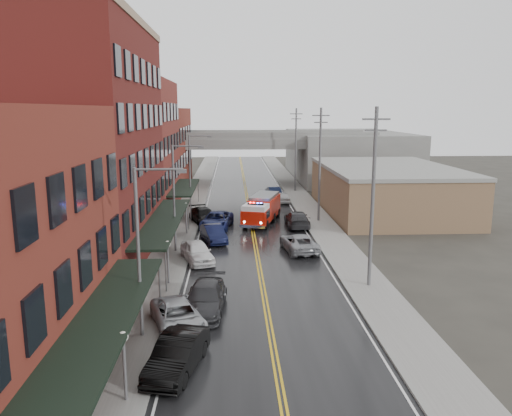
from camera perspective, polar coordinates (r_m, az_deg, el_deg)
name	(u,v)px	position (r m, az deg, el deg)	size (l,w,h in m)	color
road	(253,234)	(48.23, -0.31, -2.96)	(11.00, 160.00, 0.02)	black
sidewalk_left	(177,234)	(48.47, -8.98, -2.95)	(3.00, 160.00, 0.15)	slate
sidewalk_right	(328,232)	(49.06, 8.25, -2.76)	(3.00, 160.00, 0.15)	slate
curb_left	(195,234)	(48.31, -7.03, -2.94)	(0.30, 160.00, 0.15)	gray
curb_right	(311,232)	(48.77, 6.34, -2.79)	(0.30, 160.00, 0.15)	gray
brick_building_b	(87,146)	(41.40, -18.74, 6.72)	(9.00, 20.00, 18.00)	#541816
brick_building_c	(132,148)	(58.49, -13.99, 6.64)	(9.00, 15.00, 15.00)	maroon
brick_building_far	(156,149)	(75.80, -11.40, 6.58)	(9.00, 20.00, 12.00)	maroon
tan_building	(386,191)	(60.23, 14.67, 1.94)	(14.00, 22.00, 5.00)	#805F45
right_far_block	(346,155)	(89.34, 10.24, 6.00)	(18.00, 30.00, 8.00)	slate
awning_0	(107,315)	(23.19, -16.63, -11.65)	(2.60, 16.00, 3.09)	black
awning_1	(165,220)	(41.06, -10.40, -1.39)	(2.60, 18.00, 3.09)	black
awning_2	(185,187)	(58.16, -8.16, 2.36)	(2.60, 13.00, 3.09)	black
globe_lamp_0	(124,351)	(21.45, -14.89, -15.47)	(0.44, 0.44, 3.12)	#59595B
globe_lamp_1	(168,252)	(34.36, -10.07, -5.02)	(0.44, 0.44, 3.12)	#59595B
globe_lamp_2	(186,211)	(47.88, -7.99, -0.35)	(0.44, 0.44, 3.12)	#59595B
street_lamp_0	(143,242)	(26.00, -12.80, -3.84)	(2.64, 0.22, 9.00)	#59595B
street_lamp_1	(177,191)	(41.51, -9.03, 1.88)	(2.64, 0.22, 9.00)	#59595B
street_lamp_2	(192,169)	(57.29, -7.32, 4.47)	(2.64, 0.22, 9.00)	#59595B
utility_pole_0	(373,195)	(33.48, 13.21, 1.44)	(1.80, 0.24, 12.00)	#59595B
utility_pole_1	(320,163)	(52.82, 7.31, 5.13)	(1.80, 0.24, 12.00)	#59595B
utility_pole_2	(296,148)	(72.52, 4.57, 6.81)	(1.80, 0.24, 12.00)	#59595B
overpass	(245,147)	(78.96, -1.31, 6.96)	(40.00, 10.00, 7.50)	slate
fire_truck	(262,209)	(52.43, 0.65, -0.08)	(4.83, 8.25, 2.87)	#B61608
parked_car_left_1	(177,354)	(24.01, -8.97, -16.17)	(1.74, 4.99, 1.64)	black
parked_car_left_2	(178,316)	(28.13, -8.89, -12.13)	(2.43, 5.26, 1.46)	#A9ADB2
parked_car_left_3	(205,298)	(30.15, -5.86, -10.24)	(2.29, 5.63, 1.63)	#29292B
parked_car_left_4	(197,252)	(39.58, -6.74, -4.99)	(1.94, 4.83, 1.65)	white
parked_car_left_5	(214,234)	(45.32, -4.88, -2.94)	(1.63, 4.67, 1.54)	black
parked_car_left_6	(217,220)	(50.53, -4.52, -1.40)	(2.72, 5.91, 1.64)	#141C4D
parked_car_left_7	(204,216)	(52.77, -5.97, -0.90)	(2.25, 5.53, 1.61)	black
parked_car_right_0	(299,243)	(42.40, 4.92, -3.96)	(2.49, 5.39, 1.50)	gray
parked_car_right_1	(297,219)	(51.13, 4.71, -1.27)	(2.26, 5.55, 1.61)	#28282B
parked_car_right_2	(283,197)	(64.22, 3.06, 1.23)	(1.68, 4.17, 1.42)	silver
parked_car_right_3	(273,192)	(68.04, 2.00, 1.84)	(1.60, 4.60, 1.51)	black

